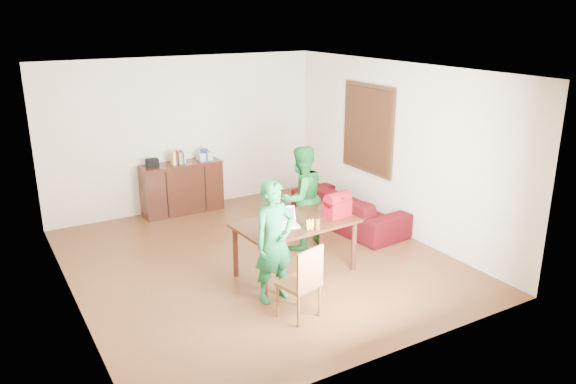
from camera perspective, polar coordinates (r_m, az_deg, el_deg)
room at (r=7.81m, az=-3.59°, el=2.16°), size 5.20×5.70×2.90m
table at (r=7.52m, az=0.77°, el=-3.67°), size 1.66×1.00×0.75m
chair at (r=6.63m, az=1.16°, el=-10.55°), size 0.50×0.49×0.91m
person_near at (r=6.81m, az=-1.42°, el=-5.06°), size 0.60×0.43×1.54m
person_far at (r=8.31m, az=1.35°, el=-0.60°), size 0.85×0.71×1.57m
laptop at (r=7.31m, az=-0.13°, el=-3.18°), size 0.36×0.28×0.22m
bananas at (r=7.20m, az=2.26°, el=-3.66°), size 0.18×0.14×0.06m
bottle at (r=7.19m, az=3.02°, el=-3.21°), size 0.07×0.07×0.17m
red_bag at (r=7.66m, az=5.03°, el=-1.52°), size 0.40×0.27×0.27m
sofa at (r=9.38m, az=6.14°, el=-1.59°), size 1.02×2.18×0.62m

